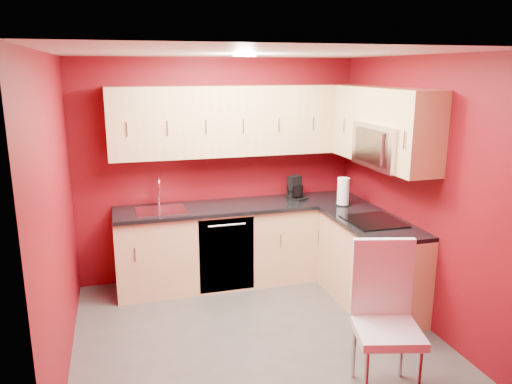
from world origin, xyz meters
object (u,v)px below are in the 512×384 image
sink (161,207)px  dining_chair (388,323)px  coffee_maker (298,188)px  microwave (389,146)px  napkin_holder (294,192)px  paper_towel (343,192)px

sink → dining_chair: bearing=-58.7°
sink → coffee_maker: sink is taller
microwave → napkin_holder: 1.39m
sink → coffee_maker: bearing=0.6°
napkin_holder → microwave: bearing=-63.2°
dining_chair → sink: bearing=136.0°
microwave → napkin_holder: (-0.55, 1.08, -0.68)m
napkin_holder → dining_chair: (-0.15, -2.38, -0.41)m
sink → paper_towel: (1.96, -0.35, 0.12)m
microwave → dining_chair: 1.83m
dining_chair → paper_towel: bearing=88.7°
sink → napkin_holder: size_ratio=3.70×
microwave → paper_towel: bearing=101.9°
microwave → coffee_maker: 1.30m
microwave → sink: size_ratio=1.46×
napkin_holder → paper_towel: 0.60m
coffee_maker → dining_chair: (-0.16, -2.32, -0.47)m
paper_towel → microwave: bearing=-78.1°
microwave → paper_towel: size_ratio=2.49×
microwave → paper_towel: microwave is taller
microwave → dining_chair: (-0.69, -1.30, -1.09)m
microwave → dining_chair: microwave is taller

